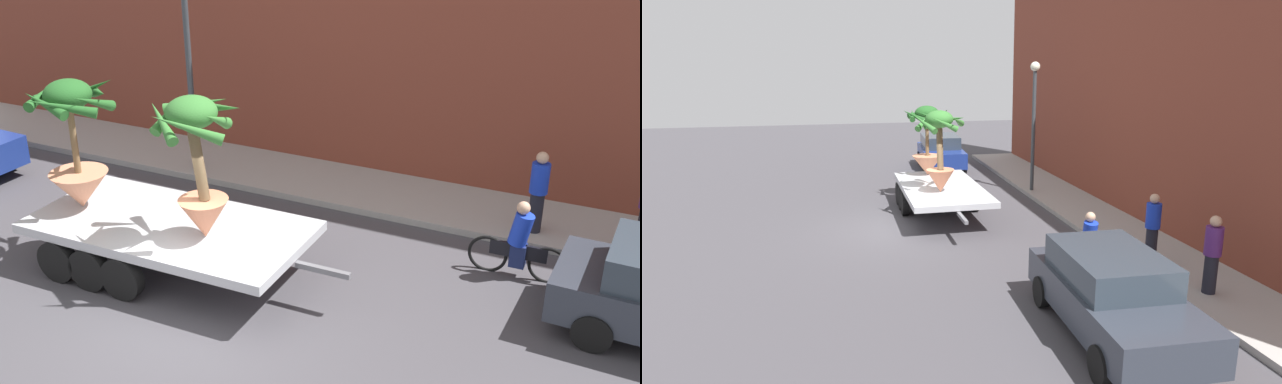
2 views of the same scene
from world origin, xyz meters
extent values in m
plane|color=#423F44|center=(0.00, 0.00, 0.00)|extent=(60.00, 60.00, 0.00)
cube|color=#A39E99|center=(0.00, 6.10, 0.07)|extent=(24.00, 2.20, 0.15)
cube|color=#B7BABF|center=(-1.33, 1.36, 0.89)|extent=(5.17, 2.60, 0.18)
cylinder|color=black|center=(-2.99, 2.53, 0.40)|extent=(0.80, 0.23, 0.80)
cylinder|color=black|center=(-2.96, 0.15, 0.40)|extent=(0.80, 0.23, 0.80)
cylinder|color=black|center=(-2.26, 2.54, 0.40)|extent=(0.80, 0.23, 0.80)
cylinder|color=black|center=(-2.24, 0.16, 0.40)|extent=(0.80, 0.23, 0.80)
cylinder|color=black|center=(-1.54, 2.54, 0.40)|extent=(0.80, 0.23, 0.80)
cylinder|color=black|center=(-1.52, 0.16, 0.40)|extent=(0.80, 0.23, 0.80)
cube|color=slate|center=(1.75, 1.39, 0.74)|extent=(1.00, 0.11, 0.10)
cone|color=#C17251|center=(-0.42, 1.17, 1.34)|extent=(0.88, 0.88, 0.73)
cylinder|color=brown|center=(-0.48, 1.17, 2.48)|extent=(0.38, 0.20, 1.56)
ellipsoid|color=#387A33|center=(-0.54, 1.17, 3.26)|extent=(0.87, 0.87, 0.54)
cone|color=#387A33|center=(-0.10, 1.24, 3.17)|extent=(0.34, 0.91, 0.56)
cone|color=#387A33|center=(-0.31, 1.70, 3.21)|extent=(1.16, 0.65, 0.46)
cone|color=#387A33|center=(-0.79, 1.65, 3.23)|extent=(1.08, 0.69, 0.37)
cone|color=#387A33|center=(-0.99, 1.17, 3.17)|extent=(0.21, 0.91, 0.57)
cone|color=#387A33|center=(-0.82, 0.75, 3.18)|extent=(0.94, 0.74, 0.58)
cone|color=#387A33|center=(-0.26, 0.65, 3.19)|extent=(1.12, 0.72, 0.60)
cone|color=tan|center=(-3.22, 1.21, 1.33)|extent=(1.09, 1.09, 0.71)
cylinder|color=brown|center=(-3.22, 1.21, 2.44)|extent=(0.14, 0.12, 1.52)
ellipsoid|color=#235B23|center=(-3.22, 1.21, 3.20)|extent=(0.86, 0.86, 0.54)
cone|color=#235B23|center=(-2.68, 1.25, 3.12)|extent=(0.27, 1.08, 0.61)
cone|color=#235B23|center=(-2.88, 1.63, 3.15)|extent=(0.99, 0.84, 0.45)
cone|color=#235B23|center=(-3.29, 1.80, 3.12)|extent=(1.18, 0.34, 0.67)
cone|color=#235B23|center=(-3.62, 1.40, 3.16)|extent=(0.57, 0.91, 0.38)
cone|color=#235B23|center=(-3.70, 1.06, 3.17)|extent=(0.49, 1.04, 0.36)
cone|color=#235B23|center=(-3.28, 0.70, 3.15)|extent=(1.06, 0.33, 0.44)
cone|color=#235B23|center=(-2.90, 0.71, 3.15)|extent=(1.12, 0.82, 0.47)
torus|color=black|center=(5.06, 3.90, 0.34)|extent=(0.74, 0.08, 0.74)
torus|color=black|center=(3.96, 3.87, 0.34)|extent=(0.74, 0.08, 0.74)
cube|color=black|center=(4.51, 3.88, 0.52)|extent=(1.04, 0.09, 0.28)
cylinder|color=#1938C6|center=(4.51, 3.88, 0.97)|extent=(0.45, 0.35, 0.65)
sphere|color=tan|center=(4.51, 3.88, 1.39)|extent=(0.24, 0.24, 0.24)
cube|color=navy|center=(4.51, 3.88, 0.44)|extent=(0.29, 0.25, 0.44)
cylinder|color=black|center=(6.11, 3.84, 0.32)|extent=(0.65, 0.22, 0.64)
cylinder|color=black|center=(6.05, 2.11, 0.32)|extent=(0.65, 0.22, 0.64)
cylinder|color=black|center=(-7.83, 3.60, 0.32)|extent=(0.65, 0.23, 0.64)
cylinder|color=black|center=(4.49, 5.56, 0.57)|extent=(0.28, 0.28, 0.85)
cylinder|color=#1938C6|center=(4.49, 5.56, 1.31)|extent=(0.36, 0.36, 0.62)
sphere|color=tan|center=(4.49, 5.56, 1.74)|extent=(0.24, 0.24, 0.24)
cylinder|color=#383D42|center=(-3.47, 5.30, 2.40)|extent=(0.14, 0.14, 4.50)
camera|label=1|loc=(6.44, -8.52, 7.15)|focal=42.26mm
camera|label=2|loc=(15.99, -1.80, 4.97)|focal=30.68mm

